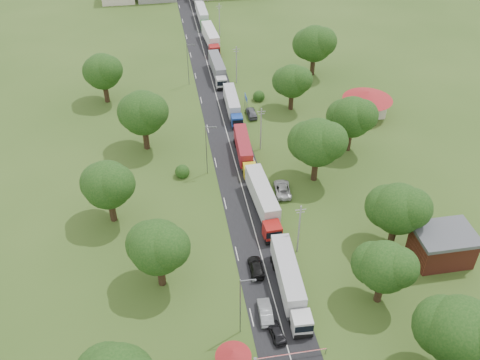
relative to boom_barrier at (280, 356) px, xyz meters
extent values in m
plane|color=#304B19|center=(1.36, 25.00, -0.89)|extent=(260.00, 260.00, 0.00)
cube|color=black|center=(1.36, 45.00, -0.89)|extent=(8.00, 200.00, 0.04)
cube|color=slate|center=(-3.14, 0.00, 0.16)|extent=(0.35, 0.35, 0.25)
cylinder|color=red|center=(1.36, 0.00, 0.11)|extent=(9.00, 0.12, 0.12)
cylinder|color=slate|center=(5.86, 0.00, -0.39)|extent=(0.10, 0.10, 1.00)
cone|color=maroon|center=(-5.84, 0.00, 2.01)|extent=(4.40, 4.40, 1.10)
cube|color=black|center=(-4.53, 0.00, 0.51)|extent=(0.02, 1.20, 0.90)
cylinder|color=slate|center=(6.56, 58.80, 1.11)|extent=(0.12, 0.12, 4.00)
cylinder|color=slate|center=(6.56, 61.20, 1.11)|extent=(0.12, 0.12, 4.00)
cube|color=navy|center=(6.56, 60.00, 2.71)|extent=(0.06, 3.00, 1.00)
cube|color=silver|center=(6.56, 60.00, 2.71)|extent=(0.07, 3.10, 0.06)
cylinder|color=gray|center=(6.86, 18.00, 3.61)|extent=(0.24, 0.24, 9.00)
cube|color=gray|center=(6.86, 18.00, 7.41)|extent=(1.60, 0.10, 0.10)
cube|color=gray|center=(6.86, 18.00, 6.91)|extent=(1.20, 0.10, 0.10)
cylinder|color=gray|center=(6.86, 46.00, 3.61)|extent=(0.24, 0.24, 9.00)
cube|color=gray|center=(6.86, 46.00, 7.41)|extent=(1.60, 0.10, 0.10)
cube|color=gray|center=(6.86, 46.00, 6.91)|extent=(1.20, 0.10, 0.10)
cylinder|color=gray|center=(6.86, 74.00, 3.61)|extent=(0.24, 0.24, 9.00)
cube|color=gray|center=(6.86, 74.00, 7.41)|extent=(1.60, 0.10, 0.10)
cube|color=gray|center=(6.86, 74.00, 6.91)|extent=(1.20, 0.10, 0.10)
cylinder|color=gray|center=(6.86, 102.00, 3.61)|extent=(0.24, 0.24, 9.00)
cube|color=gray|center=(6.86, 102.00, 7.41)|extent=(1.60, 0.10, 0.10)
cube|color=gray|center=(6.86, 102.00, 6.91)|extent=(1.20, 0.10, 0.10)
cylinder|color=slate|center=(-4.14, 5.00, 4.11)|extent=(0.16, 0.16, 10.00)
cube|color=slate|center=(-3.24, 5.00, 8.81)|extent=(1.80, 0.10, 0.10)
cube|color=slate|center=(-2.44, 5.00, 8.66)|extent=(0.50, 0.22, 0.15)
cylinder|color=slate|center=(-4.14, 40.00, 4.11)|extent=(0.16, 0.16, 10.00)
cube|color=slate|center=(-3.24, 40.00, 8.81)|extent=(1.80, 0.10, 0.10)
cube|color=slate|center=(-2.44, 40.00, 8.66)|extent=(0.50, 0.22, 0.15)
cylinder|color=slate|center=(-4.14, 75.00, 4.11)|extent=(0.16, 0.16, 10.00)
cube|color=slate|center=(-3.24, 75.00, 8.81)|extent=(1.80, 0.10, 0.10)
cube|color=slate|center=(-2.44, 75.00, 8.66)|extent=(0.50, 0.22, 0.15)
sphere|color=#13350E|center=(19.36, -5.00, 6.96)|extent=(8.40, 8.40, 8.40)
sphere|color=#13350E|center=(18.16, -3.50, 6.36)|extent=(7.20, 7.20, 7.20)
cylinder|color=#382616|center=(15.36, 7.00, 1.03)|extent=(1.04, 1.04, 3.85)
sphere|color=#13350E|center=(15.36, 7.00, 5.71)|extent=(7.00, 7.00, 7.00)
sphere|color=#13350E|center=(16.61, 6.00, 6.46)|extent=(5.50, 5.50, 5.50)
sphere|color=#13350E|center=(14.36, 8.25, 5.21)|extent=(6.00, 6.00, 6.00)
cylinder|color=#382616|center=(21.36, 17.00, 1.21)|extent=(1.08, 1.08, 4.20)
sphere|color=#13350E|center=(21.36, 17.00, 6.33)|extent=(7.70, 7.70, 7.70)
sphere|color=#13350E|center=(22.73, 15.90, 7.16)|extent=(6.05, 6.05, 6.05)
sphere|color=#13350E|center=(20.26, 18.38, 5.78)|extent=(6.60, 6.60, 6.60)
cylinder|color=#382616|center=(14.36, 35.00, 1.38)|extent=(1.12, 1.12, 4.55)
sphere|color=#13350E|center=(14.36, 35.00, 6.96)|extent=(8.40, 8.40, 8.40)
sphere|color=#13350E|center=(15.86, 33.80, 7.86)|extent=(6.60, 6.60, 6.60)
sphere|color=#13350E|center=(13.16, 36.50, 6.36)|extent=(7.20, 7.20, 7.20)
cylinder|color=#382616|center=(23.36, 43.00, 1.21)|extent=(1.08, 1.08, 4.20)
sphere|color=#13350E|center=(23.36, 43.00, 6.33)|extent=(7.70, 7.70, 7.70)
sphere|color=#13350E|center=(24.73, 41.90, 7.16)|extent=(6.05, 6.05, 6.05)
sphere|color=#13350E|center=(22.26, 44.38, 5.78)|extent=(6.60, 6.60, 6.60)
cylinder|color=#382616|center=(16.36, 60.00, 1.03)|extent=(1.04, 1.04, 3.85)
sphere|color=#13350E|center=(16.36, 60.00, 5.71)|extent=(7.00, 7.00, 7.00)
sphere|color=#13350E|center=(17.61, 59.00, 6.46)|extent=(5.50, 5.50, 5.50)
sphere|color=#13350E|center=(15.36, 61.25, 5.21)|extent=(6.00, 6.00, 6.00)
cylinder|color=#382616|center=(25.36, 75.00, 1.38)|extent=(1.12, 1.12, 4.55)
sphere|color=#13350E|center=(25.36, 75.00, 6.96)|extent=(8.40, 8.40, 8.40)
sphere|color=#13350E|center=(26.86, 73.80, 7.86)|extent=(6.60, 6.60, 6.60)
sphere|color=#13350E|center=(24.16, 76.50, 6.36)|extent=(7.20, 7.20, 7.20)
cylinder|color=#382616|center=(-13.64, 15.00, 1.21)|extent=(1.08, 1.08, 4.20)
sphere|color=#13350E|center=(-13.64, 15.00, 6.33)|extent=(7.70, 7.70, 7.70)
sphere|color=#13350E|center=(-12.27, 13.90, 7.16)|extent=(6.05, 6.05, 6.05)
sphere|color=#13350E|center=(-14.74, 16.38, 5.78)|extent=(6.60, 6.60, 6.60)
cylinder|color=#382616|center=(-20.64, 30.00, 1.21)|extent=(1.08, 1.08, 4.20)
sphere|color=#13350E|center=(-20.64, 30.00, 6.33)|extent=(7.70, 7.70, 7.70)
sphere|color=#13350E|center=(-19.27, 28.90, 7.16)|extent=(6.05, 6.05, 6.05)
sphere|color=#13350E|center=(-21.74, 31.38, 5.78)|extent=(6.60, 6.60, 6.60)
cylinder|color=#382616|center=(-14.64, 50.00, 1.38)|extent=(1.12, 1.12, 4.55)
sphere|color=#13350E|center=(-14.64, 50.00, 6.96)|extent=(8.40, 8.40, 8.40)
sphere|color=#13350E|center=(-13.14, 48.80, 7.86)|extent=(6.60, 6.60, 6.60)
sphere|color=#13350E|center=(-15.84, 51.50, 6.36)|extent=(7.20, 7.20, 7.20)
cylinder|color=#382616|center=(-22.64, 70.00, 1.21)|extent=(1.08, 1.08, 4.20)
sphere|color=#13350E|center=(-22.64, 70.00, 6.33)|extent=(7.70, 7.70, 7.70)
sphere|color=#13350E|center=(-21.27, 68.90, 7.16)|extent=(6.05, 6.05, 6.05)
sphere|color=#13350E|center=(-23.74, 71.38, 5.78)|extent=(6.60, 6.60, 6.60)
cube|color=maroon|center=(27.36, 13.00, 1.41)|extent=(8.00, 6.00, 4.60)
cube|color=#47494F|center=(27.36, 13.00, 4.01)|extent=(8.60, 6.60, 0.60)
cube|color=beige|center=(31.36, 55.00, 1.11)|extent=(7.00, 5.00, 4.00)
cone|color=maroon|center=(31.36, 55.00, 4.01)|extent=(10.08, 10.08, 1.80)
cube|color=silver|center=(3.65, 3.80, 0.75)|extent=(2.65, 2.65, 2.64)
cube|color=black|center=(3.65, 2.52, 1.12)|extent=(2.43, 0.13, 1.16)
cube|color=slate|center=(3.65, 2.58, -0.31)|extent=(2.33, 0.36, 0.37)
cube|color=slate|center=(3.65, 11.20, -0.10)|extent=(2.98, 12.25, 0.32)
cube|color=#B5B5BA|center=(3.65, 11.52, 1.80)|extent=(3.21, 12.58, 3.17)
cylinder|color=black|center=(3.65, 2.85, -0.36)|extent=(2.48, 1.06, 1.06)
cylinder|color=black|center=(3.65, 4.75, -0.36)|extent=(2.48, 1.06, 1.06)
cylinder|color=black|center=(3.65, 14.90, -0.36)|extent=(2.48, 1.06, 1.06)
cylinder|color=black|center=(3.65, 16.48, -0.36)|extent=(2.48, 1.06, 1.06)
cube|color=maroon|center=(3.66, 21.24, 0.77)|extent=(2.73, 2.73, 2.69)
cube|color=black|center=(3.66, 19.94, 1.15)|extent=(2.47, 0.17, 1.18)
cube|color=slate|center=(3.66, 20.00, -0.30)|extent=(2.37, 0.39, 0.38)
cube|color=slate|center=(3.66, 28.76, -0.09)|extent=(3.20, 12.48, 0.32)
cube|color=silver|center=(3.66, 29.08, 1.85)|extent=(3.44, 12.82, 3.22)
cylinder|color=black|center=(3.66, 20.27, -0.35)|extent=(2.52, 1.07, 1.07)
cylinder|color=black|center=(3.66, 22.21, -0.35)|extent=(2.52, 1.07, 1.07)
cylinder|color=black|center=(3.66, 32.52, -0.35)|extent=(2.52, 1.07, 1.07)
cylinder|color=black|center=(3.66, 34.13, -0.35)|extent=(2.52, 1.07, 1.07)
cube|color=yellow|center=(3.19, 37.55, 0.55)|extent=(2.35, 2.35, 2.33)
cube|color=black|center=(3.19, 36.42, 0.88)|extent=(2.14, 0.13, 1.02)
cube|color=slate|center=(3.19, 36.48, -0.38)|extent=(2.06, 0.36, 0.33)
cube|color=slate|center=(3.19, 44.06, -0.19)|extent=(2.69, 10.80, 0.28)
cube|color=maroon|center=(3.19, 44.34, 1.48)|extent=(2.89, 11.09, 2.79)
cylinder|color=black|center=(3.19, 36.71, -0.43)|extent=(2.19, 0.93, 0.93)
cylinder|color=black|center=(3.19, 38.38, -0.43)|extent=(2.19, 0.93, 0.93)
cylinder|color=black|center=(3.19, 47.32, -0.43)|extent=(2.19, 0.93, 0.93)
cylinder|color=black|center=(3.19, 48.71, -0.43)|extent=(2.19, 0.93, 0.93)
cube|color=navy|center=(3.74, 54.67, 0.55)|extent=(2.30, 2.30, 2.33)
cube|color=black|center=(3.74, 53.55, 0.88)|extent=(2.14, 0.08, 1.03)
cube|color=slate|center=(3.74, 53.60, -0.38)|extent=(2.06, 0.31, 0.33)
cube|color=slate|center=(3.74, 61.20, -0.19)|extent=(2.44, 10.77, 0.28)
cube|color=#B9B9BE|center=(3.74, 61.48, 1.49)|extent=(2.63, 11.06, 2.80)
cylinder|color=black|center=(3.74, 53.83, -0.43)|extent=(2.19, 0.93, 0.93)
cylinder|color=black|center=(3.74, 55.51, -0.43)|extent=(2.19, 0.93, 0.93)
cylinder|color=black|center=(3.74, 64.46, -0.43)|extent=(2.19, 0.93, 0.93)
cylinder|color=black|center=(3.74, 65.86, -0.43)|extent=(2.19, 0.93, 0.93)
cube|color=#BABABA|center=(3.00, 71.72, 0.61)|extent=(2.40, 2.40, 2.43)
cube|color=black|center=(3.00, 70.55, 0.95)|extent=(2.23, 0.09, 1.07)
cube|color=slate|center=(3.00, 70.61, -0.36)|extent=(2.14, 0.31, 0.34)
cube|color=slate|center=(3.00, 78.53, -0.16)|extent=(2.57, 11.24, 0.29)
cube|color=slate|center=(3.00, 78.82, 1.59)|extent=(2.77, 11.53, 2.91)
cylinder|color=black|center=(3.00, 70.85, -0.41)|extent=(2.28, 0.97, 0.97)
cylinder|color=black|center=(3.00, 72.60, -0.41)|extent=(2.28, 0.97, 0.97)
cylinder|color=black|center=(3.00, 81.93, -0.41)|extent=(2.28, 0.97, 0.97)
cylinder|color=black|center=(3.00, 83.38, -0.41)|extent=(2.28, 0.97, 0.97)
cube|color=maroon|center=(3.71, 89.09, 0.74)|extent=(2.67, 2.67, 2.63)
cube|color=black|center=(3.71, 87.82, 1.10)|extent=(2.41, 0.17, 1.16)
cube|color=slate|center=(3.71, 87.89, -0.31)|extent=(2.32, 0.39, 0.37)
cube|color=slate|center=(3.71, 96.45, -0.10)|extent=(3.15, 12.20, 0.32)
cube|color=silver|center=(3.71, 96.76, 1.79)|extent=(3.38, 12.53, 3.15)
cylinder|color=black|center=(3.71, 88.15, -0.37)|extent=(2.47, 1.05, 1.05)
cylinder|color=black|center=(3.71, 90.04, -0.37)|extent=(2.47, 1.05, 1.05)
cylinder|color=black|center=(3.71, 100.12, -0.37)|extent=(2.47, 1.05, 1.05)
cylinder|color=black|center=(3.71, 101.70, -0.37)|extent=(2.47, 1.05, 1.05)
cube|color=#276A2B|center=(3.39, 106.60, 0.59)|extent=(2.32, 2.32, 2.40)
cube|color=black|center=(3.39, 105.44, 0.93)|extent=(2.20, 0.04, 1.05)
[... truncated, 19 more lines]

